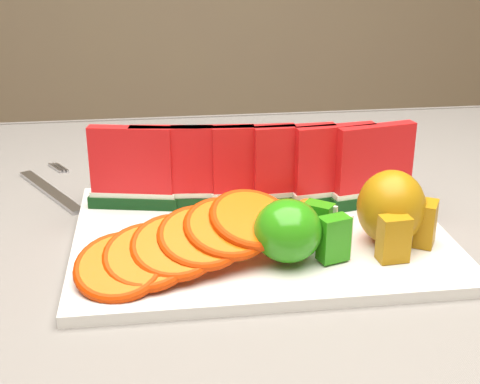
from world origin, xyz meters
name	(u,v)px	position (x,y,z in m)	size (l,w,h in m)	color
table	(204,327)	(0.00, 0.00, 0.65)	(1.40, 0.90, 0.75)	#472A19
tablecloth	(203,279)	(0.00, 0.00, 0.72)	(1.53, 1.03, 0.20)	gray
platter	(260,235)	(0.06, 0.01, 0.76)	(0.40, 0.30, 0.01)	silver
apple_cluster	(294,231)	(0.09, -0.07, 0.80)	(0.10, 0.08, 0.06)	#277A19
pear_cluster	(393,210)	(0.19, -0.04, 0.81)	(0.10, 0.10, 0.08)	#97770D
side_plate	(259,170)	(0.10, 0.21, 0.76)	(0.19, 0.19, 0.01)	silver
fork	(51,189)	(-0.18, 0.19, 0.76)	(0.10, 0.19, 0.00)	silver
watermelon_row	(253,169)	(0.07, 0.07, 0.82)	(0.39, 0.07, 0.10)	#0A370F
orange_fan_front	(188,242)	(-0.02, -0.07, 0.80)	(0.24, 0.15, 0.06)	red
orange_fan_back	(218,175)	(0.03, 0.13, 0.79)	(0.24, 0.11, 0.04)	red
tangerine_segments	(248,216)	(0.05, 0.02, 0.78)	(0.17, 0.06, 0.02)	#EC4802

